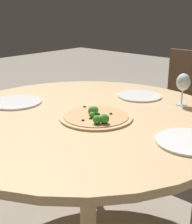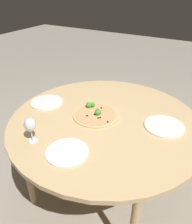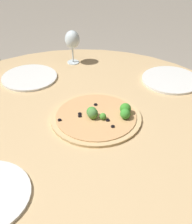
{
  "view_description": "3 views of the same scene",
  "coord_description": "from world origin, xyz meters",
  "px_view_note": "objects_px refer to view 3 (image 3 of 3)",
  "views": [
    {
      "loc": [
        -1.02,
        -1.0,
        1.23
      ],
      "look_at": [
        -0.01,
        -0.08,
        0.76
      ],
      "focal_mm": 50.0,
      "sensor_mm": 36.0,
      "label": 1
    },
    {
      "loc": [
        1.19,
        0.62,
        1.61
      ],
      "look_at": [
        -0.01,
        -0.08,
        0.76
      ],
      "focal_mm": 35.0,
      "sensor_mm": 36.0,
      "label": 2
    },
    {
      "loc": [
        -0.78,
        0.49,
        1.43
      ],
      "look_at": [
        -0.01,
        -0.08,
        0.76
      ],
      "focal_mm": 50.0,
      "sensor_mm": 36.0,
      "label": 3
    }
  ],
  "objects_px": {
    "wine_glass": "(72,40)",
    "pizza": "(98,116)",
    "plate_far": "(29,77)",
    "plate_side": "(171,80)"
  },
  "relations": [
    {
      "from": "wine_glass",
      "to": "plate_side",
      "type": "distance_m",
      "value": 0.51
    },
    {
      "from": "wine_glass",
      "to": "plate_side",
      "type": "xyz_separation_m",
      "value": [
        -0.43,
        -0.26,
        -0.11
      ]
    },
    {
      "from": "plate_far",
      "to": "plate_side",
      "type": "distance_m",
      "value": 0.65
    },
    {
      "from": "pizza",
      "to": "wine_glass",
      "type": "xyz_separation_m",
      "value": [
        0.47,
        -0.19,
        0.11
      ]
    },
    {
      "from": "wine_glass",
      "to": "plate_far",
      "type": "relative_size",
      "value": 0.66
    },
    {
      "from": "plate_far",
      "to": "wine_glass",
      "type": "bearing_deg",
      "value": -85.48
    },
    {
      "from": "pizza",
      "to": "plate_far",
      "type": "height_order",
      "value": "pizza"
    },
    {
      "from": "pizza",
      "to": "plate_far",
      "type": "relative_size",
      "value": 1.35
    },
    {
      "from": "pizza",
      "to": "wine_glass",
      "type": "height_order",
      "value": "wine_glass"
    },
    {
      "from": "wine_glass",
      "to": "pizza",
      "type": "bearing_deg",
      "value": 157.66
    }
  ]
}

